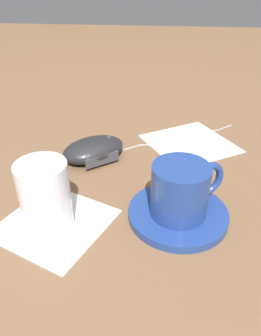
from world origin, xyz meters
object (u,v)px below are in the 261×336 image
Objects in this scene: coffee_cup at (182,190)px; computer_mouse at (94,149)px; drinking_glass at (45,196)px; saucer at (178,214)px.

computer_mouse is (0.15, -0.14, -0.03)m from coffee_cup.
coffee_cup is at bearing -169.11° from drinking_glass.
coffee_cup is 0.75× the size of computer_mouse.
saucer is 0.20m from computer_mouse.
coffee_cup reaches higher than saucer.
computer_mouse is (0.14, -0.14, 0.01)m from saucer.
computer_mouse is 1.42× the size of drinking_glass.
coffee_cup is 0.21m from computer_mouse.
drinking_glass is at bearing 82.12° from computer_mouse.
coffee_cup is (-0.00, 0.00, 0.04)m from saucer.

